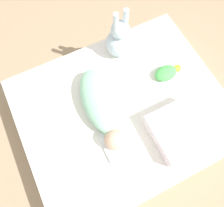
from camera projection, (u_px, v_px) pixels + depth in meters
ground_plane at (122, 119)px, 1.60m from camera, size 12.00×12.00×0.00m
bed_mattress at (123, 114)px, 1.49m from camera, size 1.29×1.06×0.24m
burp_cloth at (117, 143)px, 1.29m from camera, size 0.17×0.18×0.02m
swaddled_baby at (102, 106)px, 1.31m from camera, size 0.25×0.55×0.13m
pillow at (178, 130)px, 1.28m from camera, size 0.30×0.31×0.10m
bunny_plush at (120, 40)px, 1.42m from camera, size 0.18×0.18×0.37m
turtle_plush at (167, 73)px, 1.43m from camera, size 0.19×0.11×0.07m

